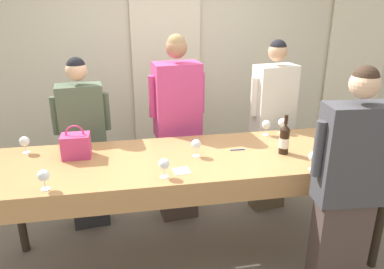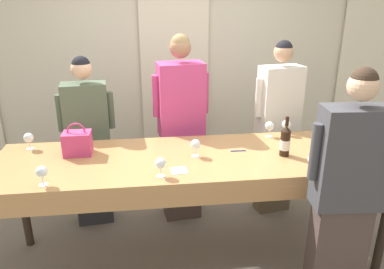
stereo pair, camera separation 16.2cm
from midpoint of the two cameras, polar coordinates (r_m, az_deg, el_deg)
ground_plane at (r=3.46m, az=1.60°, el=-18.21°), size 18.00×18.00×0.00m
wall_back at (r=4.59m, az=-1.70°, el=10.95°), size 12.00×0.06×2.80m
curtain_panel_center at (r=4.53m, az=-1.62°, el=10.12°), size 0.80×0.03×2.69m
curtain_panel_right at (r=5.36m, az=26.20°, el=9.70°), size 0.80×0.03×2.69m
tasting_bar at (r=2.96m, az=1.84°, el=-4.96°), size 3.10×0.89×0.97m
wine_bottle at (r=3.03m, az=15.52°, el=-1.01°), size 0.08×0.08×0.32m
handbag at (r=3.06m, az=-15.63°, el=-1.25°), size 0.22×0.16×0.26m
wine_glass_front_left at (r=3.49m, az=15.48°, el=1.42°), size 0.08×0.08×0.14m
wine_glass_front_mid at (r=2.60m, az=-3.06°, el=-4.51°), size 0.08×0.08×0.14m
wine_glass_front_right at (r=3.41m, az=13.06°, el=1.22°), size 0.08×0.08×0.14m
wine_glass_center_left at (r=3.27m, az=24.87°, el=-1.05°), size 0.08×0.08×0.14m
wine_glass_center_mid at (r=3.30m, az=-22.37°, el=-0.52°), size 0.08×0.08×0.14m
wine_glass_center_right at (r=3.30m, az=21.89°, el=-0.40°), size 0.08×0.08×0.14m
wine_glass_back_left at (r=2.81m, az=19.58°, el=-3.75°), size 0.08×0.08×0.14m
wine_glass_back_mid at (r=2.64m, az=-20.33°, el=-5.41°), size 0.08×0.08×0.14m
wine_glass_back_right at (r=2.92m, az=2.12°, el=-1.59°), size 0.08×0.08×0.14m
wine_glass_near_host at (r=3.18m, az=27.58°, el=-2.11°), size 0.08×0.08×0.14m
napkin at (r=2.71m, az=-0.30°, el=-5.54°), size 0.13×0.13×0.00m
pen at (r=3.07m, az=8.54°, el=-2.49°), size 0.12×0.01×0.01m
guest_olive_jacket at (r=3.65m, az=-14.21°, el=-1.24°), size 0.52×0.27×1.67m
guest_pink_top at (r=3.61m, az=-0.37°, el=0.60°), size 0.54×0.32×1.84m
guest_cream_sweater at (r=3.84m, az=14.03°, el=0.86°), size 0.52×0.28×1.78m
host_pouring at (r=2.73m, az=23.86°, el=-8.90°), size 0.55×0.25×1.78m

